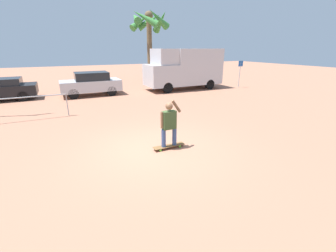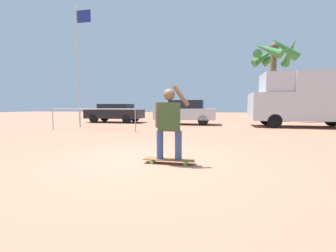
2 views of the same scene
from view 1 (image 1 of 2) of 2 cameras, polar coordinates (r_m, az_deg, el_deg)
ground_plane at (r=7.35m, az=-3.64°, el=-5.80°), size 80.00×80.00×0.00m
skateboard at (r=7.35m, az=0.27°, el=-5.10°), size 1.06×0.24×0.09m
person_skateboarder at (r=7.05m, az=0.27°, el=1.05°), size 0.70×0.23×1.51m
camper_van at (r=18.19m, az=4.29°, el=14.57°), size 5.97×2.28×3.07m
parked_car_silver at (r=16.51m, az=-18.93°, el=10.22°), size 3.92×1.81×1.57m
parked_car_black at (r=17.46m, az=-36.86°, el=7.57°), size 4.04×1.84×1.35m
palm_tree_near_van at (r=23.69m, az=-4.97°, el=24.37°), size 3.78×4.02×6.62m
street_sign at (r=19.73m, az=17.81°, el=13.31°), size 0.44×0.06×2.14m
plaza_railing_segment at (r=11.91m, az=-35.12°, el=5.08°), size 4.48×0.05×1.08m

